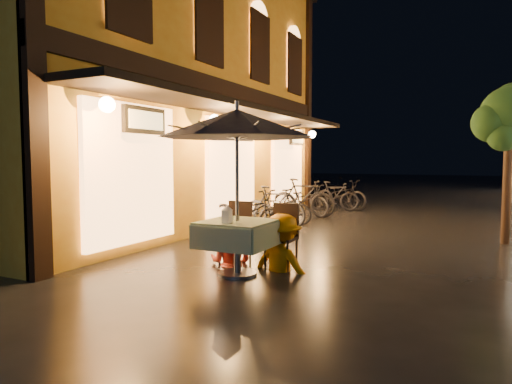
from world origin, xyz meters
The scene contains 17 objects.
ground centered at (0.00, 0.00, 0.00)m, with size 90.00×90.00×0.00m, color black.
west_building centered at (-5.72, 4.00, 3.71)m, with size 5.90×11.40×7.40m.
street_tree centered at (2.41, 4.51, 2.42)m, with size 1.43×1.20×3.15m.
cafe_table centered at (-1.14, 0.06, 0.59)m, with size 0.99×0.99×0.78m.
patio_umbrella centered at (-1.14, 0.06, 2.15)m, with size 2.20×2.20×2.46m.
cafe_chair_left centered at (-1.54, 0.80, 0.54)m, with size 0.42×0.42×0.97m.
cafe_chair_right centered at (-0.74, 0.80, 0.54)m, with size 0.42×0.42×0.97m.
table_lantern centered at (-1.14, -0.23, 0.92)m, with size 0.16×0.16×0.25m.
person_orange centered at (-1.56, 0.61, 0.73)m, with size 0.71×0.55×1.46m, color red.
person_yellow centered at (-0.69, 0.63, 0.82)m, with size 1.06×0.61×1.64m, color orange.
bicycle_0 centered at (-2.64, 3.27, 0.50)m, with size 0.66×1.90×1.00m, color black.
bicycle_1 centered at (-2.54, 4.50, 0.50)m, with size 0.47×1.66×1.00m, color black.
bicycle_2 centered at (-2.57, 5.02, 0.41)m, with size 0.55×1.58×0.83m, color black.
bicycle_3 centered at (-2.57, 6.56, 0.55)m, with size 0.52×1.83×1.10m, color black.
bicycle_4 centered at (-2.64, 6.84, 0.46)m, with size 0.62×1.76×0.93m, color black.
bicycle_5 centered at (-2.25, 8.54, 0.47)m, with size 0.44×1.56×0.94m, color black.
bicycle_6 centered at (-2.20, 9.14, 0.48)m, with size 0.64×1.84×0.97m, color black.
Camera 1 is at (1.95, -5.57, 1.65)m, focal length 32.00 mm.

